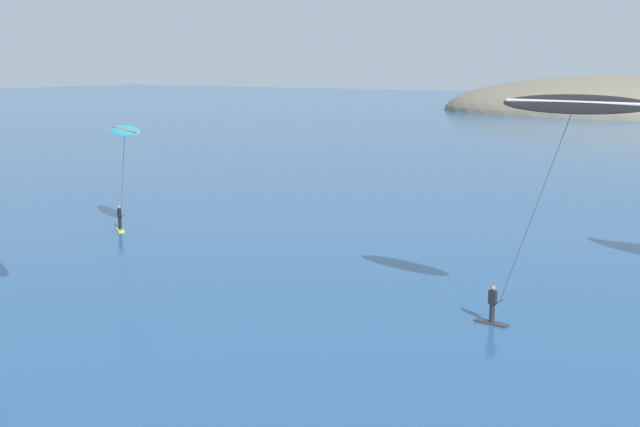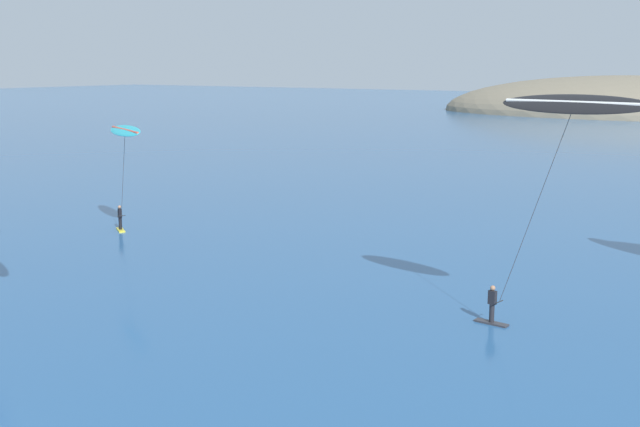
% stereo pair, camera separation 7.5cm
% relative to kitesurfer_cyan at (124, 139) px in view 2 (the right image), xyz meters
% --- Properties ---
extents(kitesurfer_cyan, '(5.70, 3.66, 7.22)m').
position_rel_kitesurfer_cyan_xyz_m(kitesurfer_cyan, '(0.00, 0.00, 0.00)').
color(kitesurfer_cyan, yellow).
rests_on(kitesurfer_cyan, ground).
extents(kitesurfer_black, '(7.09, 2.54, 9.95)m').
position_rel_kitesurfer_cyan_xyz_m(kitesurfer_black, '(29.44, -4.76, 2.62)').
color(kitesurfer_black, '#2D2D33').
rests_on(kitesurfer_black, ground).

